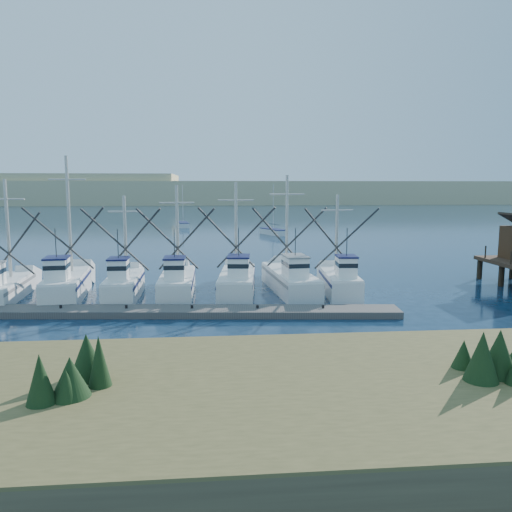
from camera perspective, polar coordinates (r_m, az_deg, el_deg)
The scene contains 7 objects.
ground at distance 26.30m, azimuth 3.94°, elevation -9.25°, with size 500.00×500.00×0.00m, color #0B1F32.
shore_bank at distance 16.85m, azimuth -19.18°, elevation -16.95°, with size 40.00×10.00×1.60m, color #4C422D.
floating_dock at distance 31.36m, azimuth -12.81°, elevation -6.20°, with size 31.24×2.08×0.42m, color #56504D.
dune_ridge at distance 234.86m, azimuth -4.17°, elevation 7.26°, with size 360.00×60.00×10.00m, color tan.
trawler_fleet at distance 36.04m, azimuth -11.77°, elevation -3.08°, with size 29.58×9.58×9.93m.
sailboat_near at distance 80.77m, azimuth 2.00°, elevation 2.78°, with size 4.02×6.39×8.10m.
sailboat_far at distance 96.90m, azimuth -8.34°, elevation 3.57°, with size 2.73×6.22×8.10m.
Camera 1 is at (-4.01, -24.81, 7.77)m, focal length 35.00 mm.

